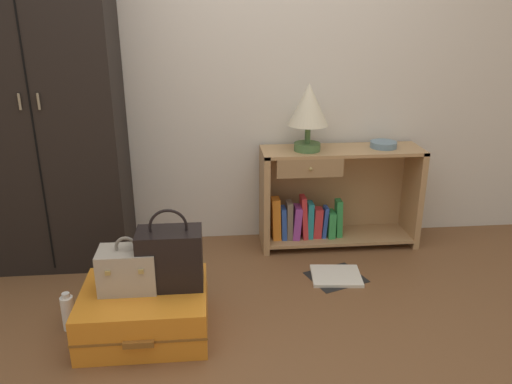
# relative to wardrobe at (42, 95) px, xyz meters

# --- Properties ---
(ground_plane) EXTENTS (9.00, 9.00, 0.00)m
(ground_plane) POSITION_rel_wardrobe_xyz_m (1.13, -1.20, -1.07)
(ground_plane) COLOR brown
(back_wall) EXTENTS (6.40, 0.10, 2.60)m
(back_wall) POSITION_rel_wardrobe_xyz_m (1.13, 0.30, 0.23)
(back_wall) COLOR silver
(back_wall) RESTS_ON ground_plane
(wardrobe) EXTENTS (0.88, 0.47, 2.15)m
(wardrobe) POSITION_rel_wardrobe_xyz_m (0.00, 0.00, 0.00)
(wardrobe) COLOR black
(wardrobe) RESTS_ON ground_plane
(bookshelf) EXTENTS (1.07, 0.33, 0.68)m
(bookshelf) POSITION_rel_wardrobe_xyz_m (1.79, 0.07, -0.74)
(bookshelf) COLOR tan
(bookshelf) RESTS_ON ground_plane
(table_lamp) EXTENTS (0.26, 0.26, 0.43)m
(table_lamp) POSITION_rel_wardrobe_xyz_m (1.60, 0.04, -0.11)
(table_lamp) COLOR #4C7542
(table_lamp) RESTS_ON bookshelf
(bowl) EXTENTS (0.18, 0.18, 0.04)m
(bowl) POSITION_rel_wardrobe_xyz_m (2.12, 0.06, -0.37)
(bowl) COLOR slate
(bowl) RESTS_ON bookshelf
(suitcase_large) EXTENTS (0.63, 0.55, 0.24)m
(suitcase_large) POSITION_rel_wardrobe_xyz_m (0.62, -0.87, -0.96)
(suitcase_large) COLOR orange
(suitcase_large) RESTS_ON ground_plane
(train_case) EXTENTS (0.28, 0.19, 0.28)m
(train_case) POSITION_rel_wardrobe_xyz_m (0.55, -0.84, -0.73)
(train_case) COLOR #A89E8E
(train_case) RESTS_ON suitcase_large
(handbag) EXTENTS (0.32, 0.19, 0.41)m
(handbag) POSITION_rel_wardrobe_xyz_m (0.76, -0.83, -0.68)
(handbag) COLOR black
(handbag) RESTS_ON suitcase_large
(bottle) EXTENTS (0.07, 0.07, 0.21)m
(bottle) POSITION_rel_wardrobe_xyz_m (0.23, -0.81, -0.98)
(bottle) COLOR white
(bottle) RESTS_ON ground_plane
(open_book_on_floor) EXTENTS (0.39, 0.36, 0.02)m
(open_book_on_floor) POSITION_rel_wardrobe_xyz_m (1.72, -0.42, -1.07)
(open_book_on_floor) COLOR white
(open_book_on_floor) RESTS_ON ground_plane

